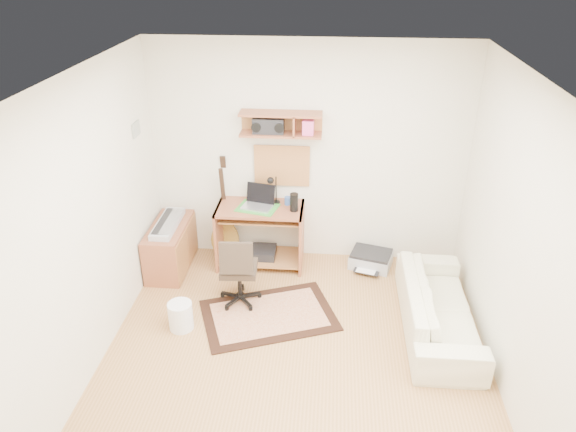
# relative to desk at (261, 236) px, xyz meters

# --- Properties ---
(floor) EXTENTS (3.60, 4.00, 0.01)m
(floor) POSITION_rel_desk_xyz_m (0.53, -1.73, -0.38)
(floor) COLOR #B3804A
(floor) RESTS_ON ground
(ceiling) EXTENTS (3.60, 4.00, 0.01)m
(ceiling) POSITION_rel_desk_xyz_m (0.53, -1.73, 2.23)
(ceiling) COLOR white
(ceiling) RESTS_ON ground
(back_wall) EXTENTS (3.60, 0.01, 2.60)m
(back_wall) POSITION_rel_desk_xyz_m (0.53, 0.28, 0.93)
(back_wall) COLOR silver
(back_wall) RESTS_ON ground
(left_wall) EXTENTS (0.01, 4.00, 2.60)m
(left_wall) POSITION_rel_desk_xyz_m (-1.27, -1.73, 0.93)
(left_wall) COLOR silver
(left_wall) RESTS_ON ground
(right_wall) EXTENTS (0.01, 4.00, 2.60)m
(right_wall) POSITION_rel_desk_xyz_m (2.34, -1.73, 0.93)
(right_wall) COLOR silver
(right_wall) RESTS_ON ground
(wall_shelf) EXTENTS (0.90, 0.25, 0.26)m
(wall_shelf) POSITION_rel_desk_xyz_m (0.23, 0.15, 1.32)
(wall_shelf) COLOR #985435
(wall_shelf) RESTS_ON back_wall
(cork_board) EXTENTS (0.64, 0.03, 0.49)m
(cork_board) POSITION_rel_desk_xyz_m (0.23, 0.25, 0.79)
(cork_board) COLOR tan
(cork_board) RESTS_ON back_wall
(wall_photo) EXTENTS (0.02, 0.20, 0.15)m
(wall_photo) POSITION_rel_desk_xyz_m (-1.25, -0.23, 1.34)
(wall_photo) COLOR #4C8CBF
(wall_photo) RESTS_ON left_wall
(desk) EXTENTS (1.00, 0.55, 0.75)m
(desk) POSITION_rel_desk_xyz_m (0.00, 0.00, 0.00)
(desk) COLOR #985435
(desk) RESTS_ON floor
(laptop) EXTENTS (0.41, 0.41, 0.26)m
(laptop) POSITION_rel_desk_xyz_m (-0.02, -0.02, 0.50)
(laptop) COLOR silver
(laptop) RESTS_ON desk
(speaker) EXTENTS (0.09, 0.09, 0.21)m
(speaker) POSITION_rel_desk_xyz_m (0.40, -0.05, 0.48)
(speaker) COLOR black
(speaker) RESTS_ON desk
(desk_lamp) EXTENTS (0.11, 0.11, 0.34)m
(desk_lamp) POSITION_rel_desk_xyz_m (0.17, 0.14, 0.54)
(desk_lamp) COLOR black
(desk_lamp) RESTS_ON desk
(pencil_cup) EXTENTS (0.07, 0.07, 0.10)m
(pencil_cup) POSITION_rel_desk_xyz_m (0.31, 0.10, 0.42)
(pencil_cup) COLOR #375CA7
(pencil_cup) RESTS_ON desk
(boombox) EXTENTS (0.34, 0.16, 0.18)m
(boombox) POSITION_rel_desk_xyz_m (0.10, 0.15, 1.30)
(boombox) COLOR black
(boombox) RESTS_ON wall_shelf
(rug) EXTENTS (1.56, 1.30, 0.02)m
(rug) POSITION_rel_desk_xyz_m (0.21, -1.02, -0.37)
(rug) COLOR beige
(rug) RESTS_ON floor
(task_chair) EXTENTS (0.45, 0.45, 0.83)m
(task_chair) POSITION_rel_desk_xyz_m (-0.12, -0.80, 0.04)
(task_chair) COLOR #31271D
(task_chair) RESTS_ON floor
(cabinet) EXTENTS (0.40, 0.90, 0.55)m
(cabinet) POSITION_rel_desk_xyz_m (-1.05, -0.18, -0.10)
(cabinet) COLOR #985435
(cabinet) RESTS_ON floor
(music_keyboard) EXTENTS (0.23, 0.73, 0.06)m
(music_keyboard) POSITION_rel_desk_xyz_m (-1.05, -0.18, 0.21)
(music_keyboard) COLOR #B2B5BA
(music_keyboard) RESTS_ON cabinet
(guitar) EXTENTS (0.34, 0.21, 1.27)m
(guitar) POSITION_rel_desk_xyz_m (-0.46, 0.13, 0.26)
(guitar) COLOR #B08836
(guitar) RESTS_ON floor
(waste_basket) EXTENTS (0.32, 0.32, 0.29)m
(waste_basket) POSITION_rel_desk_xyz_m (-0.64, -1.29, -0.23)
(waste_basket) COLOR white
(waste_basket) RESTS_ON floor
(printer) EXTENTS (0.55, 0.48, 0.18)m
(printer) POSITION_rel_desk_xyz_m (1.32, 0.05, -0.29)
(printer) COLOR #A5A8AA
(printer) RESTS_ON floor
(sofa) EXTENTS (0.50, 1.71, 0.67)m
(sofa) POSITION_rel_desk_xyz_m (1.91, -1.06, -0.04)
(sofa) COLOR beige
(sofa) RESTS_ON floor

